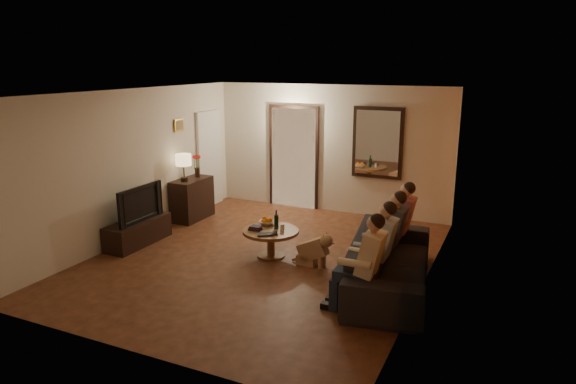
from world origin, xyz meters
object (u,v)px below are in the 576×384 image
at_px(dresser, 192,199).
at_px(tv_stand, 138,232).
at_px(laptop, 268,235).
at_px(sofa, 390,261).
at_px(person_d, 399,226).
at_px(wine_bottle, 276,219).
at_px(table_lamp, 184,168).
at_px(dog, 313,248).
at_px(person_c, 389,238).
at_px(coffee_table, 271,243).
at_px(bowl, 267,223).
at_px(person_b, 378,252).
at_px(tv, 136,203).
at_px(person_a, 365,268).

relative_size(dresser, tv_stand, 0.72).
bearing_deg(laptop, sofa, -42.00).
bearing_deg(person_d, wine_bottle, -165.59).
bearing_deg(table_lamp, dog, -18.54).
distance_m(tv_stand, person_c, 4.27).
xyz_separation_m(coffee_table, bowl, (-0.18, 0.22, 0.26)).
bearing_deg(person_d, bowl, -170.30).
distance_m(bowl, wine_bottle, 0.29).
distance_m(person_c, dog, 1.20).
height_order(table_lamp, person_b, table_lamp).
distance_m(tv, person_a, 4.31).
distance_m(tv_stand, laptop, 2.45).
relative_size(table_lamp, bowl, 2.08).
bearing_deg(person_a, person_d, 90.00).
bearing_deg(tv, table_lamp, 0.00).
bearing_deg(bowl, table_lamp, 160.91).
distance_m(person_a, wine_bottle, 2.28).
bearing_deg(bowl, dog, -17.25).
xyz_separation_m(tv, dog, (3.08, 0.35, -0.44)).
bearing_deg(dog, person_a, -40.45).
bearing_deg(dresser, wine_bottle, -24.48).
bearing_deg(dresser, person_d, -8.18).
xyz_separation_m(tv_stand, person_b, (4.24, -0.21, 0.39)).
height_order(dresser, tv, tv).
distance_m(tv, bowl, 2.26).
bearing_deg(person_b, person_d, 90.00).
bearing_deg(tv_stand, wine_bottle, 12.27).
xyz_separation_m(person_a, dog, (-1.15, 1.15, -0.32)).
bearing_deg(wine_bottle, person_b, -21.34).
relative_size(tv, person_d, 0.88).
relative_size(sofa, laptop, 7.75).
bearing_deg(person_c, sofa, -71.57).
distance_m(person_a, person_c, 1.20).
bearing_deg(table_lamp, person_a, -27.33).
bearing_deg(laptop, dog, -22.71).
relative_size(person_a, person_b, 1.00).
height_order(table_lamp, bowl, table_lamp).
xyz_separation_m(dresser, person_a, (4.24, -2.41, 0.20)).
relative_size(dresser, sofa, 0.36).
height_order(tv_stand, person_a, person_a).
bearing_deg(person_c, dog, -177.76).
bearing_deg(person_c, person_a, -90.00).
bearing_deg(wine_bottle, person_d, 14.41).
bearing_deg(person_b, person_c, 90.00).
bearing_deg(wine_bottle, tv_stand, -167.73).
bearing_deg(laptop, tv, 142.57).
height_order(dresser, dog, dresser).
distance_m(tv_stand, person_a, 4.33).
relative_size(table_lamp, coffee_table, 0.61).
relative_size(person_c, coffee_table, 1.35).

